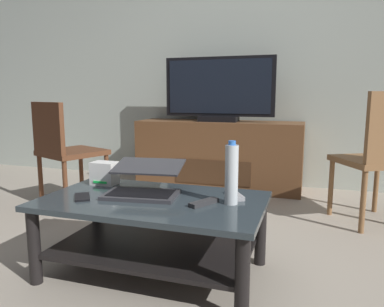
# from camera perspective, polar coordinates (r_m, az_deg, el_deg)

# --- Properties ---
(ground_plane) EXTENTS (7.68, 7.68, 0.00)m
(ground_plane) POSITION_cam_1_polar(r_m,az_deg,el_deg) (1.91, -4.60, -18.98)
(ground_plane) COLOR #9E9384
(back_wall) EXTENTS (6.40, 0.12, 2.80)m
(back_wall) POSITION_cam_1_polar(r_m,az_deg,el_deg) (3.83, 8.36, 16.59)
(back_wall) COLOR #A8B2A8
(back_wall) RESTS_ON ground
(coffee_table) EXTENTS (1.09, 0.64, 0.39)m
(coffee_table) POSITION_cam_1_polar(r_m,az_deg,el_deg) (1.86, -6.07, -10.55)
(coffee_table) COLOR #2D383D
(coffee_table) RESTS_ON ground
(media_cabinet) EXTENTS (1.58, 0.46, 0.65)m
(media_cabinet) POSITION_cam_1_polar(r_m,az_deg,el_deg) (3.57, 4.19, -0.16)
(media_cabinet) COLOR brown
(media_cabinet) RESTS_ON ground
(television) EXTENTS (1.05, 0.20, 0.60)m
(television) POSITION_cam_1_polar(r_m,az_deg,el_deg) (3.50, 4.22, 9.75)
(television) COLOR black
(television) RESTS_ON media_cabinet
(dining_chair) EXTENTS (0.60, 0.60, 0.92)m
(dining_chair) POSITION_cam_1_polar(r_m,az_deg,el_deg) (2.77, 27.52, 0.09)
(dining_chair) COLOR brown
(dining_chair) RESTS_ON ground
(side_chair) EXTENTS (0.58, 0.58, 0.84)m
(side_chair) POSITION_cam_1_polar(r_m,az_deg,el_deg) (3.09, -19.40, 0.88)
(side_chair) COLOR #59331E
(side_chair) RESTS_ON ground
(laptop) EXTENTS (0.41, 0.40, 0.15)m
(laptop) POSITION_cam_1_polar(r_m,az_deg,el_deg) (1.90, -7.45, -4.53)
(laptop) COLOR #333338
(laptop) RESTS_ON coffee_table
(router_box) EXTENTS (0.14, 0.10, 0.13)m
(router_box) POSITION_cam_1_polar(r_m,az_deg,el_deg) (2.14, -13.51, -3.01)
(router_box) COLOR white
(router_box) RESTS_ON coffee_table
(water_bottle_near) EXTENTS (0.06, 0.06, 0.30)m
(water_bottle_near) POSITION_cam_1_polar(r_m,az_deg,el_deg) (1.70, 6.19, -3.22)
(water_bottle_near) COLOR silver
(water_bottle_near) RESTS_ON coffee_table
(cell_phone) EXTENTS (0.14, 0.15, 0.01)m
(cell_phone) POSITION_cam_1_polar(r_m,az_deg,el_deg) (1.90, -16.75, -6.51)
(cell_phone) COLOR black
(cell_phone) RESTS_ON coffee_table
(tv_remote) EXTENTS (0.12, 0.16, 0.02)m
(tv_remote) POSITION_cam_1_polar(r_m,az_deg,el_deg) (1.71, 1.86, -7.67)
(tv_remote) COLOR #2D2D30
(tv_remote) RESTS_ON coffee_table
(soundbar_remote) EXTENTS (0.12, 0.16, 0.02)m
(soundbar_remote) POSITION_cam_1_polar(r_m,az_deg,el_deg) (1.85, 6.77, -6.47)
(soundbar_remote) COLOR #99999E
(soundbar_remote) RESTS_ON coffee_table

